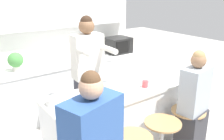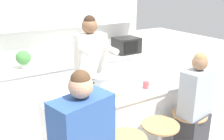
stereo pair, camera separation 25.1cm
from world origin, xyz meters
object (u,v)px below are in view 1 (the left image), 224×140
at_px(cooking_pot, 104,82).
at_px(potted_plant, 16,61).
at_px(kitchen_island, 115,124).
at_px(bar_stool_rightmost, 186,130).
at_px(person_cooking, 88,80).
at_px(person_seated_near, 193,113).
at_px(coffee_cup_near, 145,84).
at_px(microwave, 118,45).
at_px(fruit_bowl, 79,102).
at_px(banana_bunch, 115,95).

bearing_deg(cooking_pot, potted_plant, 114.41).
bearing_deg(potted_plant, kitchen_island, -66.03).
xyz_separation_m(bar_stool_rightmost, person_cooking, (-0.72, 1.16, 0.49)).
bearing_deg(person_seated_near, bar_stool_rightmost, 112.56).
relative_size(bar_stool_rightmost, coffee_cup_near, 6.32).
xyz_separation_m(kitchen_island, cooking_pot, (-0.06, 0.16, 0.53)).
xyz_separation_m(coffee_cup_near, microwave, (0.85, 1.66, 0.08)).
bearing_deg(bar_stool_rightmost, fruit_bowl, 158.16).
height_order(person_cooking, cooking_pot, person_cooking).
height_order(bar_stool_rightmost, microwave, microwave).
distance_m(fruit_bowl, potted_plant, 1.66).
height_order(cooking_pot, fruit_bowl, cooking_pot).
xyz_separation_m(person_seated_near, coffee_cup_near, (-0.35, 0.49, 0.31)).
height_order(coffee_cup_near, banana_bunch, coffee_cup_near).
bearing_deg(person_seated_near, person_cooking, 113.17).
distance_m(cooking_pot, fruit_bowl, 0.53).
bearing_deg(fruit_bowl, cooking_pot, 26.06).
xyz_separation_m(cooking_pot, microwave, (1.29, 1.37, 0.05)).
height_order(person_seated_near, potted_plant, person_seated_near).
relative_size(kitchen_island, person_cooking, 0.98).
relative_size(person_seated_near, coffee_cup_near, 13.34).
relative_size(person_seated_near, banana_bunch, 10.60).
bearing_deg(kitchen_island, fruit_bowl, -172.34).
height_order(bar_stool_rightmost, person_seated_near, person_seated_near).
distance_m(bar_stool_rightmost, potted_plant, 2.64).
distance_m(kitchen_island, banana_bunch, 0.51).
bearing_deg(kitchen_island, bar_stool_rightmost, -39.11).
height_order(person_cooking, coffee_cup_near, person_cooking).
distance_m(fruit_bowl, microwave, 2.39).
xyz_separation_m(kitchen_island, microwave, (1.23, 1.54, 0.58)).
xyz_separation_m(bar_stool_rightmost, potted_plant, (-1.40, 2.14, 0.66)).
bearing_deg(coffee_cup_near, fruit_bowl, 176.78).
relative_size(person_seated_near, microwave, 3.13).
xyz_separation_m(banana_bunch, microwave, (1.33, 1.67, 0.10)).
xyz_separation_m(kitchen_island, bar_stool_rightmost, (0.70, -0.57, -0.06)).
bearing_deg(bar_stool_rightmost, potted_plant, 123.14).
height_order(kitchen_island, fruit_bowl, fruit_bowl).
bearing_deg(potted_plant, person_seated_near, -56.90).
bearing_deg(banana_bunch, bar_stool_rightmost, -28.36).
bearing_deg(person_cooking, kitchen_island, -84.24).
bearing_deg(microwave, potted_plant, 178.82).
distance_m(person_cooking, fruit_bowl, 0.85).
relative_size(bar_stool_rightmost, potted_plant, 2.38).
height_order(person_seated_near, cooking_pot, person_seated_near).
bearing_deg(person_seated_near, banana_bunch, 141.60).
xyz_separation_m(kitchen_island, potted_plant, (-0.70, 1.57, 0.59)).
bearing_deg(banana_bunch, coffee_cup_near, 1.32).
bearing_deg(kitchen_island, potted_plant, 113.97).
bearing_deg(kitchen_island, banana_bunch, -127.52).
height_order(cooking_pot, microwave, microwave).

